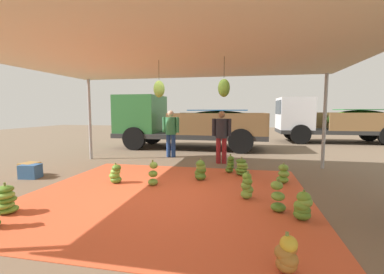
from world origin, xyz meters
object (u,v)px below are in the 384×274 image
object	(u,v)px
banana_bunch_8	(283,174)
crate_0	(30,169)
banana_bunch_2	(303,207)
banana_bunch_9	(116,174)
banana_bunch_4	(230,165)
banana_bunch_10	(247,186)
banana_bunch_3	(287,254)
worker_1	(221,133)
banana_bunch_6	(201,171)
cargo_truck_far	(332,120)
banana_bunch_7	(153,175)
worker_0	(171,130)
crate_1	(30,171)
cargo_truck_main	(184,122)
banana_bunch_1	(278,198)
banana_bunch_0	(242,168)
banana_bunch_11	(6,201)

from	to	relation	value
banana_bunch_8	crate_0	bearing A→B (deg)	-174.96
banana_bunch_2	banana_bunch_9	distance (m)	4.11
banana_bunch_4	banana_bunch_10	distance (m)	2.16
banana_bunch_2	banana_bunch_3	xyz separation A→B (m)	(-0.44, -1.45, -0.02)
worker_1	banana_bunch_4	bearing A→B (deg)	-74.10
banana_bunch_4	banana_bunch_6	world-z (taller)	banana_bunch_6
worker_1	banana_bunch_10	bearing A→B (deg)	-76.61
banana_bunch_6	banana_bunch_10	bearing A→B (deg)	-46.88
cargo_truck_far	banana_bunch_7	bearing A→B (deg)	-123.75
banana_bunch_6	crate_0	distance (m)	4.49
banana_bunch_10	cargo_truck_far	distance (m)	11.22
crate_0	worker_0	bearing A→B (deg)	50.98
banana_bunch_7	cargo_truck_far	world-z (taller)	cargo_truck_far
banana_bunch_8	crate_0	distance (m)	6.43
banana_bunch_6	worker_1	world-z (taller)	worker_1
banana_bunch_6	banana_bunch_9	xyz separation A→B (m)	(-1.91, -0.67, -0.03)
crate_1	cargo_truck_main	bearing A→B (deg)	67.33
banana_bunch_6	banana_bunch_8	size ratio (longest dim) A/B	1.08
banana_bunch_6	crate_0	bearing A→B (deg)	-174.07
banana_bunch_7	worker_1	distance (m)	3.26
banana_bunch_1	worker_0	bearing A→B (deg)	124.16
banana_bunch_3	banana_bunch_8	distance (m)	3.62
banana_bunch_6	worker_0	world-z (taller)	worker_0
banana_bunch_8	crate_1	distance (m)	6.26
banana_bunch_3	worker_0	size ratio (longest dim) A/B	0.25
banana_bunch_7	worker_1	size ratio (longest dim) A/B	0.35
banana_bunch_6	banana_bunch_8	xyz separation A→B (m)	(1.95, 0.10, -0.03)
banana_bunch_4	banana_bunch_1	bearing A→B (deg)	-70.43
banana_bunch_0	cargo_truck_far	size ratio (longest dim) A/B	0.08
banana_bunch_3	worker_1	size ratio (longest dim) A/B	0.25
banana_bunch_2	banana_bunch_3	bearing A→B (deg)	-106.89
crate_1	banana_bunch_0	bearing A→B (deg)	14.34
banana_bunch_10	worker_1	bearing A→B (deg)	103.39
banana_bunch_2	banana_bunch_9	xyz separation A→B (m)	(-3.87, 1.37, -0.00)
banana_bunch_4	worker_1	bearing A→B (deg)	105.90
banana_bunch_6	banana_bunch_1	bearing A→B (deg)	-47.19
banana_bunch_2	crate_1	bearing A→B (deg)	167.43
banana_bunch_0	banana_bunch_10	distance (m)	1.88
worker_1	banana_bunch_2	bearing A→B (deg)	-68.68
banana_bunch_7	banana_bunch_9	world-z (taller)	banana_bunch_7
banana_bunch_3	banana_bunch_4	size ratio (longest dim) A/B	0.83
banana_bunch_7	banana_bunch_4	bearing A→B (deg)	44.86
banana_bunch_6	crate_0	world-z (taller)	banana_bunch_6
banana_bunch_1	banana_bunch_3	bearing A→B (deg)	-93.20
banana_bunch_2	banana_bunch_7	xyz separation A→B (m)	(-2.93, 1.34, 0.04)
banana_bunch_11	crate_1	size ratio (longest dim) A/B	1.18
banana_bunch_7	banana_bunch_11	world-z (taller)	banana_bunch_7
banana_bunch_9	banana_bunch_10	size ratio (longest dim) A/B	0.88
worker_0	worker_1	distance (m)	2.10
banana_bunch_3	cargo_truck_main	size ratio (longest dim) A/B	0.06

